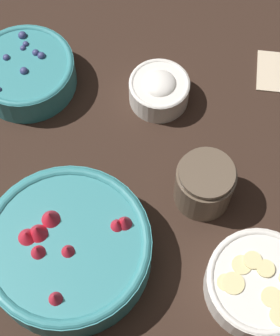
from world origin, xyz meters
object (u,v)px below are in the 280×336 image
(bowl_bananas, at_px, (259,284))
(bowl_blueberries, at_px, (25,71))
(jar_chocolate, at_px, (204,185))
(bowl_cream, at_px, (159,89))
(bowl_strawberries, at_px, (68,248))

(bowl_bananas, bearing_deg, bowl_blueberries, 145.91)
(bowl_blueberries, relative_size, jar_chocolate, 1.87)
(bowl_bananas, xyz_separation_m, bowl_cream, (-0.21, 0.31, 0.00))
(bowl_strawberries, relative_size, bowl_bananas, 1.58)
(bowl_strawberries, height_order, bowl_cream, bowl_strawberries)
(jar_chocolate, bearing_deg, bowl_bananas, -53.57)
(bowl_blueberries, distance_m, bowl_bananas, 0.54)
(bowl_cream, xyz_separation_m, jar_chocolate, (0.10, -0.17, 0.01))
(jar_chocolate, bearing_deg, bowl_strawberries, -142.54)
(bowl_blueberries, distance_m, jar_chocolate, 0.38)
(bowl_strawberries, height_order, jar_chocolate, bowl_strawberries)
(bowl_strawberries, xyz_separation_m, bowl_cream, (0.08, 0.32, -0.01))
(bowl_strawberries, distance_m, jar_chocolate, 0.23)
(bowl_cream, height_order, jar_chocolate, jar_chocolate)
(bowl_bananas, bearing_deg, bowl_cream, 123.38)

